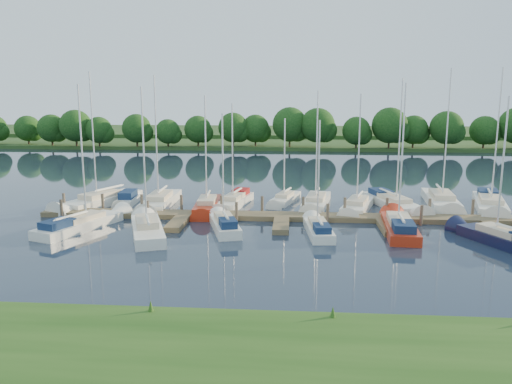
# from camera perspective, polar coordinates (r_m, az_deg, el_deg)

# --- Properties ---
(ground) EXTENTS (260.00, 260.00, 0.00)m
(ground) POSITION_cam_1_polar(r_m,az_deg,el_deg) (33.19, 2.65, -6.37)
(ground) COLOR #192133
(ground) RESTS_ON ground
(near_bank) EXTENTS (90.00, 10.00, 0.50)m
(near_bank) POSITION_cam_1_polar(r_m,az_deg,el_deg) (18.39, 1.00, -20.43)
(near_bank) COLOR #1E4614
(near_bank) RESTS_ON ground
(dock) EXTENTS (40.00, 6.00, 0.40)m
(dock) POSITION_cam_1_polar(r_m,az_deg,el_deg) (40.18, 2.98, -3.03)
(dock) COLOR brown
(dock) RESTS_ON ground
(mooring_pilings) EXTENTS (38.24, 2.84, 2.00)m
(mooring_pilings) POSITION_cam_1_polar(r_m,az_deg,el_deg) (41.18, 3.02, -2.12)
(mooring_pilings) COLOR #473D33
(mooring_pilings) RESTS_ON ground
(far_shore) EXTENTS (180.00, 30.00, 0.60)m
(far_shore) POSITION_cam_1_polar(r_m,az_deg,el_deg) (107.13, 3.91, 5.67)
(far_shore) COLOR #244018
(far_shore) RESTS_ON ground
(distant_hill) EXTENTS (220.00, 40.00, 1.40)m
(distant_hill) POSITION_cam_1_polar(r_m,az_deg,el_deg) (132.02, 4.01, 6.81)
(distant_hill) COLOR #345525
(distant_hill) RESTS_ON ground
(treeline) EXTENTS (146.09, 9.73, 8.19)m
(treeline) POSITION_cam_1_polar(r_m,az_deg,el_deg) (93.95, 1.05, 7.34)
(treeline) COLOR #38281C
(treeline) RESTS_ON ground
(sailboat_n_0) EXTENTS (5.39, 9.65, 12.46)m
(sailboat_n_0) POSITION_cam_1_polar(r_m,az_deg,el_deg) (47.95, -17.47, -1.15)
(sailboat_n_0) COLOR white
(sailboat_n_0) RESTS_ON ground
(motorboat) EXTENTS (1.88, 5.44, 1.49)m
(motorboat) POSITION_cam_1_polar(r_m,az_deg,el_deg) (47.95, -14.45, -0.94)
(motorboat) COLOR white
(motorboat) RESTS_ON ground
(sailboat_n_2) EXTENTS (2.46, 9.55, 12.13)m
(sailboat_n_2) POSITION_cam_1_polar(r_m,az_deg,el_deg) (46.24, -10.99, -1.28)
(sailboat_n_2) COLOR white
(sailboat_n_2) RESTS_ON ground
(sailboat_n_3) EXTENTS (2.38, 8.11, 10.36)m
(sailboat_n_3) POSITION_cam_1_polar(r_m,az_deg,el_deg) (44.00, -5.61, -1.75)
(sailboat_n_3) COLOR #B02610
(sailboat_n_3) RESTS_ON ground
(sailboat_n_4) EXTENTS (2.98, 7.56, 9.65)m
(sailboat_n_4) POSITION_cam_1_polar(r_m,az_deg,el_deg) (45.64, -2.49, -1.19)
(sailboat_n_4) COLOR white
(sailboat_n_4) RESTS_ON ground
(sailboat_n_5) EXTENTS (2.94, 6.40, 8.21)m
(sailboat_n_5) POSITION_cam_1_polar(r_m,az_deg,el_deg) (47.06, 3.30, -0.90)
(sailboat_n_5) COLOR white
(sailboat_n_5) RESTS_ON ground
(sailboat_n_6) EXTENTS (3.07, 8.55, 10.73)m
(sailboat_n_6) POSITION_cam_1_polar(r_m,az_deg,el_deg) (45.70, 6.85, -1.31)
(sailboat_n_6) COLOR white
(sailboat_n_6) RESTS_ON ground
(sailboat_n_7) EXTENTS (3.86, 8.24, 10.47)m
(sailboat_n_7) POSITION_cam_1_polar(r_m,az_deg,el_deg) (44.65, 11.48, -1.73)
(sailboat_n_7) COLOR white
(sailboat_n_7) RESTS_ON ground
(sailboat_n_8) EXTENTS (4.42, 9.41, 11.80)m
(sailboat_n_8) POSITION_cam_1_polar(r_m,az_deg,el_deg) (46.65, 15.48, -1.33)
(sailboat_n_8) COLOR white
(sailboat_n_8) RESTS_ON ground
(sailboat_n_9) EXTENTS (3.30, 10.11, 12.75)m
(sailboat_n_9) POSITION_cam_1_polar(r_m,az_deg,el_deg) (48.73, 20.42, -1.15)
(sailboat_n_9) COLOR white
(sailboat_n_9) RESTS_ON ground
(sailboat_n_10) EXTENTS (4.59, 10.15, 12.70)m
(sailboat_n_10) POSITION_cam_1_polar(r_m,az_deg,el_deg) (49.09, 25.20, -1.37)
(sailboat_n_10) COLOR white
(sailboat_n_10) RESTS_ON ground
(sailboat_s_0) EXTENTS (4.59, 8.74, 11.13)m
(sailboat_s_0) POSITION_cam_1_polar(r_m,az_deg,el_deg) (39.95, -19.20, -3.53)
(sailboat_s_0) COLOR white
(sailboat_s_0) RESTS_ON ground
(sailboat_s_1) EXTENTS (4.35, 8.46, 10.99)m
(sailboat_s_1) POSITION_cam_1_polar(r_m,az_deg,el_deg) (36.96, -12.32, -4.36)
(sailboat_s_1) COLOR white
(sailboat_s_1) RESTS_ON ground
(sailboat_s_2) EXTENTS (3.22, 6.96, 9.05)m
(sailboat_s_2) POSITION_cam_1_polar(r_m,az_deg,el_deg) (37.51, -3.64, -3.83)
(sailboat_s_2) COLOR white
(sailboat_s_2) RESTS_ON ground
(sailboat_s_3) EXTENTS (2.13, 6.67, 8.53)m
(sailboat_s_3) POSITION_cam_1_polar(r_m,az_deg,el_deg) (36.70, 7.10, -4.25)
(sailboat_s_3) COLOR white
(sailboat_s_3) RESTS_ON ground
(sailboat_s_4) EXTENTS (2.68, 8.84, 11.22)m
(sailboat_s_4) POSITION_cam_1_polar(r_m,az_deg,el_deg) (38.39, 16.02, -3.90)
(sailboat_s_4) COLOR #B02610
(sailboat_s_4) RESTS_ON ground
(sailboat_s_5) EXTENTS (4.66, 7.78, 10.31)m
(sailboat_s_5) POSITION_cam_1_polar(r_m,az_deg,el_deg) (37.46, 26.22, -4.96)
(sailboat_s_5) COLOR black
(sailboat_s_5) RESTS_ON ground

